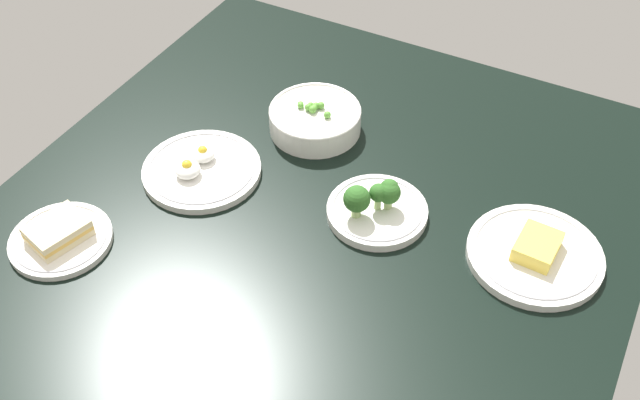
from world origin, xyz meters
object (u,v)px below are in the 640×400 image
at_px(bowl_peas, 315,119).
at_px(plate_eggs, 201,169).
at_px(plate_broccoli, 376,206).
at_px(plate_cheese, 535,253).
at_px(plate_sandwich, 60,237).

bearing_deg(bowl_peas, plate_eggs, 149.14).
relative_size(plate_broccoli, bowl_peas, 0.98).
bearing_deg(plate_cheese, plate_sandwich, 115.38).
bearing_deg(bowl_peas, plate_sandwich, 153.06).
relative_size(bowl_peas, plate_eggs, 0.82).
bearing_deg(plate_cheese, plate_eggs, 97.98).
bearing_deg(plate_eggs, plate_sandwich, 156.53).
height_order(plate_eggs, plate_sandwich, plate_eggs).
bearing_deg(plate_eggs, plate_cheese, -82.02).
relative_size(plate_eggs, plate_cheese, 0.98).
distance_m(bowl_peas, plate_cheese, 0.49).
xyz_separation_m(bowl_peas, plate_sandwich, (-0.46, 0.24, -0.01)).
bearing_deg(plate_sandwich, plate_cheese, -64.62).
distance_m(plate_eggs, plate_sandwich, 0.28).
distance_m(plate_broccoli, plate_sandwich, 0.54).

